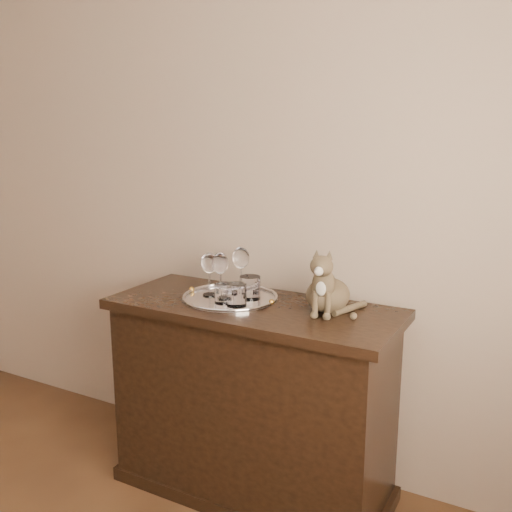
{
  "coord_description": "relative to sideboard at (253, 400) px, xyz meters",
  "views": [
    {
      "loc": [
        1.68,
        -0.01,
        1.55
      ],
      "look_at": [
        0.61,
        1.95,
        1.05
      ],
      "focal_mm": 40.0,
      "sensor_mm": 36.0,
      "label": 1
    }
  ],
  "objects": [
    {
      "name": "tumbler_b",
      "position": [
        -0.1,
        -0.06,
        0.47
      ],
      "size": [
        0.07,
        0.07,
        0.08
      ],
      "primitive_type": "cylinder",
      "color": "white",
      "rests_on": "tray"
    },
    {
      "name": "wall_back",
      "position": [
        -0.6,
        0.31,
        0.93
      ],
      "size": [
        4.0,
        0.1,
        2.7
      ],
      "primitive_type": "cube",
      "color": "#C5A893",
      "rests_on": "ground"
    },
    {
      "name": "tray",
      "position": [
        -0.12,
        0.01,
        0.43
      ],
      "size": [
        0.4,
        0.4,
        0.01
      ],
      "primitive_type": "cylinder",
      "color": "silver",
      "rests_on": "sideboard"
    },
    {
      "name": "cat",
      "position": [
        0.3,
        0.07,
        0.56
      ],
      "size": [
        0.28,
        0.27,
        0.26
      ],
      "primitive_type": null,
      "rotation": [
        0.0,
        0.0,
        0.11
      ],
      "color": "#48392B",
      "rests_on": "sideboard"
    },
    {
      "name": "sideboard",
      "position": [
        0.0,
        0.0,
        0.0
      ],
      "size": [
        1.2,
        0.5,
        0.85
      ],
      "primitive_type": null,
      "color": "black",
      "rests_on": "ground"
    },
    {
      "name": "wine_glass_d",
      "position": [
        -0.16,
        0.01,
        0.53
      ],
      "size": [
        0.07,
        0.07,
        0.19
      ],
      "primitive_type": null,
      "color": "silver",
      "rests_on": "tray"
    },
    {
      "name": "tumbler_a",
      "position": [
        -0.04,
        -0.07,
        0.48
      ],
      "size": [
        0.08,
        0.08,
        0.09
      ],
      "primitive_type": "cylinder",
      "color": "silver",
      "rests_on": "tray"
    },
    {
      "name": "wine_glass_a",
      "position": [
        -0.2,
        0.07,
        0.52
      ],
      "size": [
        0.07,
        0.07,
        0.17
      ],
      "primitive_type": null,
      "color": "white",
      "rests_on": "tray"
    },
    {
      "name": "tumbler_c",
      "position": [
        -0.04,
        0.04,
        0.48
      ],
      "size": [
        0.09,
        0.09,
        0.1
      ],
      "primitive_type": "cylinder",
      "color": "silver",
      "rests_on": "tray"
    },
    {
      "name": "wine_glass_b",
      "position": [
        -0.13,
        0.12,
        0.53
      ],
      "size": [
        0.07,
        0.07,
        0.2
      ],
      "primitive_type": null,
      "color": "white",
      "rests_on": "tray"
    },
    {
      "name": "wine_glass_c",
      "position": [
        -0.21,
        0.01,
        0.53
      ],
      "size": [
        0.07,
        0.07,
        0.19
      ],
      "primitive_type": null,
      "color": "white",
      "rests_on": "tray"
    }
  ]
}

